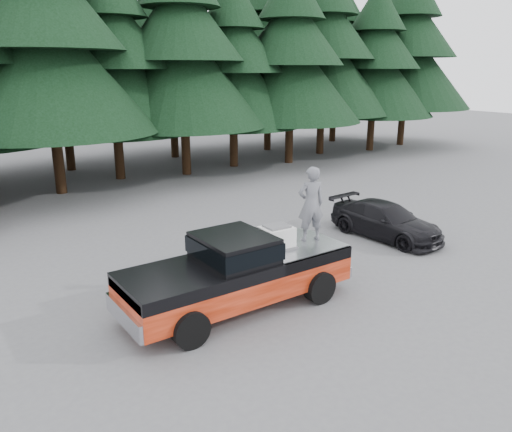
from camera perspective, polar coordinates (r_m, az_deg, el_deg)
ground at (r=13.36m, az=-0.75°, el=-9.00°), size 120.00×120.00×0.00m
pickup_truck at (r=12.46m, az=-2.08°, el=-7.62°), size 6.00×2.04×1.33m
truck_cab at (r=12.05m, az=-2.53°, el=-3.56°), size 1.66×1.90×0.59m
air_compressor at (r=12.76m, az=2.37°, el=-2.52°), size 0.82×0.69×0.54m
man_on_bed at (r=13.20m, az=6.30°, el=1.38°), size 0.85×0.69×2.01m
parked_car at (r=18.13m, az=14.62°, el=-0.51°), size 1.98×4.32×1.23m
treeline at (r=28.16m, az=-21.53°, el=19.46°), size 60.15×16.05×17.50m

